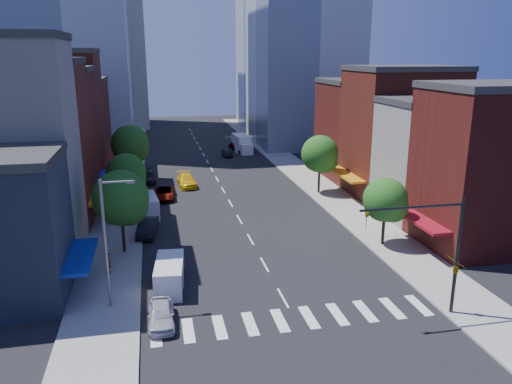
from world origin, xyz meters
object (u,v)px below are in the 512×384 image
(parked_car_rear, at_px, (148,177))
(traffic_car_oncoming, at_px, (227,153))
(pedestrian_far, at_px, (88,252))
(parked_car_second, at_px, (147,227))
(cargo_van_near, at_px, (170,276))
(taxi, at_px, (187,180))
(traffic_car_far, at_px, (235,145))
(cargo_van_far, at_px, (147,206))
(parked_car_front, at_px, (161,314))
(box_truck, at_px, (242,144))
(parked_car_third, at_px, (164,193))
(pedestrian_near, at_px, (109,263))

(parked_car_rear, height_order, traffic_car_oncoming, parked_car_rear)
(parked_car_rear, relative_size, pedestrian_far, 3.27)
(parked_car_second, xyz_separation_m, cargo_van_near, (1.62, -12.03, 0.27))
(taxi, distance_m, pedestrian_far, 25.44)
(taxi, bearing_deg, cargo_van_near, -100.25)
(cargo_van_near, distance_m, traffic_car_far, 56.36)
(taxi, height_order, traffic_car_oncoming, taxi)
(parked_car_rear, height_order, cargo_van_far, cargo_van_far)
(parked_car_front, xyz_separation_m, traffic_car_oncoming, (12.40, 53.40, -0.06))
(parked_car_front, xyz_separation_m, traffic_car_far, (14.79, 59.63, 0.02))
(parked_car_second, bearing_deg, cargo_van_far, 97.33)
(traffic_car_oncoming, height_order, box_truck, box_truck)
(parked_car_third, height_order, traffic_car_far, traffic_car_far)
(cargo_van_far, distance_m, traffic_car_far, 39.58)
(parked_car_third, bearing_deg, traffic_car_far, 68.44)
(box_truck, relative_size, pedestrian_far, 4.73)
(parked_car_second, bearing_deg, traffic_car_far, 77.26)
(parked_car_front, height_order, pedestrian_far, pedestrian_far)
(traffic_car_oncoming, xyz_separation_m, traffic_car_far, (2.39, 6.23, 0.08))
(parked_car_third, height_order, parked_car_rear, parked_car_rear)
(cargo_van_near, relative_size, cargo_van_far, 0.98)
(box_truck, bearing_deg, pedestrian_far, -119.33)
(cargo_van_far, height_order, box_truck, box_truck)
(parked_car_front, distance_m, taxi, 35.10)
(parked_car_third, distance_m, parked_car_rear, 8.91)
(cargo_van_far, xyz_separation_m, taxi, (5.04, 11.57, -0.29))
(parked_car_second, height_order, traffic_car_oncoming, parked_car_second)
(parked_car_rear, height_order, pedestrian_near, pedestrian_near)
(parked_car_front, xyz_separation_m, parked_car_rear, (-0.85, 38.04, 0.06))
(parked_car_third, relative_size, pedestrian_far, 3.03)
(cargo_van_far, bearing_deg, parked_car_second, -96.76)
(traffic_car_far, bearing_deg, taxi, 64.73)
(parked_car_front, bearing_deg, traffic_car_oncoming, 77.73)
(parked_car_second, height_order, traffic_car_far, parked_car_second)
(parked_car_rear, height_order, pedestrian_far, pedestrian_far)
(parked_car_second, distance_m, traffic_car_far, 45.35)
(cargo_van_near, relative_size, pedestrian_far, 3.22)
(traffic_car_far, relative_size, pedestrian_near, 2.54)
(parked_car_second, height_order, parked_car_third, parked_car_second)
(traffic_car_far, bearing_deg, pedestrian_far, 64.83)
(parked_car_front, height_order, parked_car_second, parked_car_second)
(parked_car_second, xyz_separation_m, pedestrian_near, (-2.97, -8.51, 0.20))
(parked_car_front, relative_size, cargo_van_near, 0.79)
(traffic_car_oncoming, bearing_deg, box_truck, -136.93)
(parked_car_front, xyz_separation_m, cargo_van_near, (0.75, 5.05, 0.35))
(parked_car_second, xyz_separation_m, cargo_van_far, (0.02, 6.20, 0.29))
(traffic_car_oncoming, distance_m, box_truck, 4.64)
(parked_car_third, distance_m, traffic_car_far, 33.22)
(parked_car_rear, relative_size, pedestrian_near, 3.14)
(parked_car_third, bearing_deg, cargo_van_far, -105.36)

